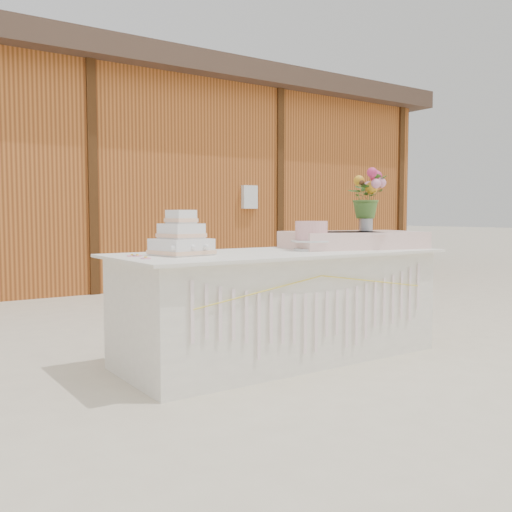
{
  "coord_description": "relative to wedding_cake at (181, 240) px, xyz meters",
  "views": [
    {
      "loc": [
        -2.44,
        -3.24,
        1.03
      ],
      "look_at": [
        0.0,
        0.3,
        0.72
      ],
      "focal_mm": 40.0,
      "sensor_mm": 36.0,
      "label": 1
    }
  ],
  "objects": [
    {
      "name": "ground",
      "position": [
        0.75,
        -0.07,
        -0.87
      ],
      "size": [
        80.0,
        80.0,
        0.0
      ],
      "primitive_type": "plane",
      "color": "beige",
      "rests_on": "ground"
    },
    {
      "name": "barn",
      "position": [
        0.74,
        5.93,
        0.81
      ],
      "size": [
        12.6,
        4.6,
        3.3
      ],
      "color": "#AF5E24",
      "rests_on": "ground"
    },
    {
      "name": "cake_table",
      "position": [
        0.75,
        -0.07,
        -0.48
      ],
      "size": [
        2.4,
        1.0,
        0.77
      ],
      "color": "white",
      "rests_on": "ground"
    },
    {
      "name": "wedding_cake",
      "position": [
        0.0,
        0.0,
        0.0
      ],
      "size": [
        0.38,
        0.38,
        0.29
      ],
      "rotation": [
        0.0,
        0.0,
        0.18
      ],
      "color": "white",
      "rests_on": "cake_table"
    },
    {
      "name": "pink_cake_stand",
      "position": [
        1.0,
        -0.12,
        0.02
      ],
      "size": [
        0.3,
        0.3,
        0.22
      ],
      "color": "white",
      "rests_on": "cake_table"
    },
    {
      "name": "satin_runner",
      "position": [
        1.47,
        -0.06,
        -0.03
      ],
      "size": [
        1.15,
        0.83,
        0.13
      ],
      "primitive_type": "cube",
      "rotation": [
        0.0,
        0.0,
        -0.24
      ],
      "color": "#FFD4CD",
      "rests_on": "cake_table"
    },
    {
      "name": "flower_vase",
      "position": [
        1.62,
        -0.05,
        0.11
      ],
      "size": [
        0.11,
        0.11,
        0.15
      ],
      "primitive_type": "cylinder",
      "color": "#B0B0B5",
      "rests_on": "satin_runner"
    },
    {
      "name": "bouquet",
      "position": [
        1.62,
        -0.05,
        0.36
      ],
      "size": [
        0.33,
        0.29,
        0.35
      ],
      "primitive_type": "imported",
      "rotation": [
        0.0,
        0.0,
        0.07
      ],
      "color": "#45712D",
      "rests_on": "flower_vase"
    },
    {
      "name": "loose_flowers",
      "position": [
        -0.29,
        -0.03,
        -0.09
      ],
      "size": [
        0.19,
        0.33,
        0.02
      ],
      "primitive_type": null,
      "rotation": [
        0.0,
        0.0,
        0.23
      ],
      "color": "pink",
      "rests_on": "cake_table"
    }
  ]
}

